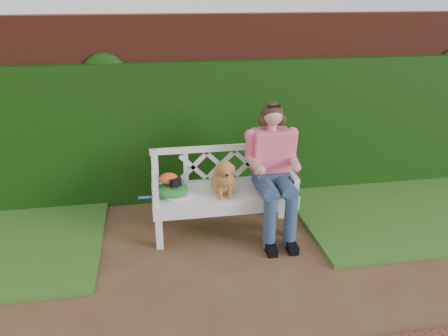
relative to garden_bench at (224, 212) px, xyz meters
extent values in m
plane|color=#563021|center=(-0.20, -0.77, -0.24)|extent=(60.00, 60.00, 0.00)
cube|color=maroon|center=(-0.20, 1.13, 0.86)|extent=(10.00, 0.30, 2.20)
cube|color=#1B500D|center=(-0.20, 0.91, 0.61)|extent=(10.00, 0.18, 1.70)
cube|color=#315A20|center=(2.20, 0.13, -0.21)|extent=(2.60, 2.00, 0.05)
cube|color=black|center=(-0.51, -0.02, 0.41)|extent=(0.13, 0.11, 0.08)
ellipsoid|color=#CC511B|center=(-0.57, 0.01, 0.43)|extent=(0.22, 0.19, 0.12)
camera|label=1|loc=(-0.70, -4.09, 2.21)|focal=35.00mm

